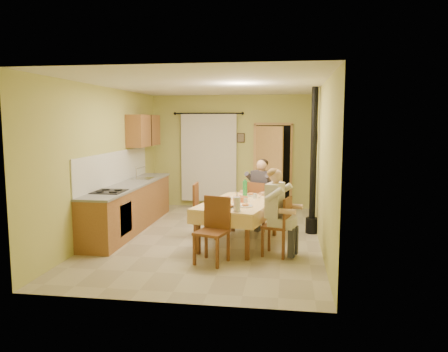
% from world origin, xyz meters
% --- Properties ---
extents(floor, '(4.00, 6.00, 0.01)m').
position_xyz_m(floor, '(0.00, 0.00, 0.00)').
color(floor, tan).
rests_on(floor, ground).
extents(room_shell, '(4.04, 6.04, 2.82)m').
position_xyz_m(room_shell, '(0.00, 0.00, 1.82)').
color(room_shell, '#BEBD61').
rests_on(room_shell, ground).
extents(kitchen_run, '(0.64, 3.64, 1.56)m').
position_xyz_m(kitchen_run, '(-1.71, 0.40, 0.48)').
color(kitchen_run, brown).
rests_on(kitchen_run, ground).
extents(upper_cabinets, '(0.35, 1.40, 0.70)m').
position_xyz_m(upper_cabinets, '(-1.82, 1.70, 1.95)').
color(upper_cabinets, brown).
rests_on(upper_cabinets, room_shell).
extents(curtain, '(1.70, 0.07, 2.22)m').
position_xyz_m(curtain, '(-0.55, 2.90, 1.26)').
color(curtain, black).
rests_on(curtain, ground).
extents(doorway, '(0.96, 0.54, 2.15)m').
position_xyz_m(doorway, '(1.01, 2.85, 1.05)').
color(doorway, black).
rests_on(doorway, ground).
extents(dining_table, '(1.53, 2.08, 0.76)m').
position_xyz_m(dining_table, '(0.59, -0.37, 0.38)').
color(dining_table, '#F1C37B').
rests_on(dining_table, ground).
extents(tableware, '(0.67, 1.69, 0.33)m').
position_xyz_m(tableware, '(0.60, -0.46, 0.81)').
color(tableware, white).
rests_on(tableware, dining_table).
extents(chair_far, '(0.56, 0.56, 0.97)m').
position_xyz_m(chair_far, '(0.89, 0.73, 0.29)').
color(chair_far, brown).
rests_on(chair_far, ground).
extents(chair_near, '(0.55, 0.55, 1.01)m').
position_xyz_m(chair_near, '(0.29, -1.45, 0.29)').
color(chair_near, brown).
rests_on(chair_near, ground).
extents(chair_right, '(0.49, 0.49, 0.96)m').
position_xyz_m(chair_right, '(1.27, -0.93, 0.29)').
color(chair_right, brown).
rests_on(chair_right, ground).
extents(chair_left, '(0.46, 0.46, 1.01)m').
position_xyz_m(chair_left, '(-0.09, 0.03, 0.29)').
color(chair_left, brown).
rests_on(chair_left, ground).
extents(man_far, '(0.65, 0.62, 1.39)m').
position_xyz_m(man_far, '(0.90, 0.74, 0.88)').
color(man_far, '#38333D').
rests_on(man_far, chair_far).
extents(man_right, '(0.56, 0.64, 1.39)m').
position_xyz_m(man_right, '(1.25, -0.93, 0.88)').
color(man_right, beige).
rests_on(man_right, chair_right).
extents(stove_flue, '(0.24, 0.24, 2.80)m').
position_xyz_m(stove_flue, '(1.90, 0.60, 1.02)').
color(stove_flue, black).
rests_on(stove_flue, ground).
extents(picture_back, '(0.19, 0.03, 0.23)m').
position_xyz_m(picture_back, '(0.25, 2.97, 1.75)').
color(picture_back, black).
rests_on(picture_back, room_shell).
extents(picture_right, '(0.03, 0.31, 0.21)m').
position_xyz_m(picture_right, '(1.97, 1.20, 1.85)').
color(picture_right, brown).
rests_on(picture_right, room_shell).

